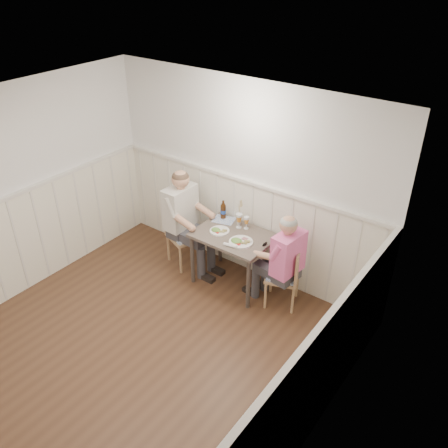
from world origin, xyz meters
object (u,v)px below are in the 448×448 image
at_px(dining_table, 233,241).
at_px(beer_bottle, 223,211).
at_px(man_in_pink, 284,270).
at_px(diner_cream, 184,226).
at_px(grass_vase, 239,213).
at_px(chair_left, 183,231).
at_px(chair_right, 287,274).

xyz_separation_m(dining_table, beer_bottle, (-0.35, 0.25, 0.21)).
bearing_deg(beer_bottle, man_in_pink, -13.70).
relative_size(diner_cream, grass_vase, 3.76).
distance_m(diner_cream, grass_vase, 0.82).
xyz_separation_m(chair_left, grass_vase, (0.76, 0.24, 0.44)).
bearing_deg(chair_left, man_in_pink, -0.81).
distance_m(chair_left, man_in_pink, 1.60).
distance_m(dining_table, chair_left, 0.86).
relative_size(chair_right, man_in_pink, 0.64).
height_order(man_in_pink, beer_bottle, man_in_pink).
xyz_separation_m(man_in_pink, diner_cream, (-1.54, -0.03, 0.06)).
xyz_separation_m(chair_right, diner_cream, (-1.56, -0.09, 0.16)).
bearing_deg(chair_left, diner_cream, -41.14).
bearing_deg(beer_bottle, chair_left, -153.97).
bearing_deg(man_in_pink, chair_right, 79.89).
height_order(chair_right, grass_vase, grass_vase).
xyz_separation_m(man_in_pink, grass_vase, (-0.84, 0.26, 0.38)).
height_order(chair_right, chair_left, chair_left).
relative_size(chair_right, beer_bottle, 3.20).
relative_size(chair_left, man_in_pink, 0.69).
bearing_deg(chair_left, chair_right, 1.45).
relative_size(dining_table, diner_cream, 0.67).
bearing_deg(chair_right, grass_vase, 166.88).
height_order(chair_left, man_in_pink, man_in_pink).
relative_size(man_in_pink, beer_bottle, 5.03).
distance_m(dining_table, beer_bottle, 0.48).
height_order(man_in_pink, diner_cream, diner_cream).
bearing_deg(beer_bottle, diner_cream, -146.61).
height_order(chair_left, diner_cream, diner_cream).
height_order(man_in_pink, grass_vase, man_in_pink).
relative_size(chair_right, grass_vase, 2.15).
height_order(dining_table, man_in_pink, man_in_pink).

